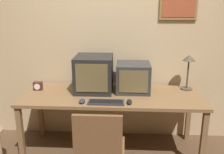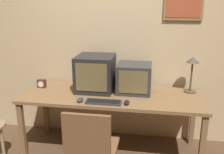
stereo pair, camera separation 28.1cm
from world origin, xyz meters
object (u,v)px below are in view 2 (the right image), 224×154
object	(u,v)px
monitor_right	(134,78)
desk_lamp	(192,66)
monitor_left	(96,73)
keyboard_main	(104,102)
mouse_near_keyboard	(127,102)
desk_clock	(42,84)
mouse_far_corner	(80,100)

from	to	relation	value
monitor_right	desk_lamp	xyz separation A→B (m)	(0.66, 0.09, 0.15)
monitor_left	keyboard_main	distance (m)	0.48
mouse_near_keyboard	desk_clock	size ratio (longest dim) A/B	1.06
monitor_right	keyboard_main	distance (m)	0.53
desk_clock	monitor_right	bearing A→B (deg)	1.82
mouse_near_keyboard	desk_clock	distance (m)	1.16
monitor_right	keyboard_main	size ratio (longest dim) A/B	1.02
desk_lamp	mouse_far_corner	bearing A→B (deg)	-157.52
mouse_near_keyboard	desk_lamp	xyz separation A→B (m)	(0.70, 0.49, 0.30)
keyboard_main	desk_clock	xyz separation A→B (m)	(-0.86, 0.38, 0.04)
desk_lamp	mouse_near_keyboard	bearing A→B (deg)	-145.06
desk_lamp	monitor_left	bearing A→B (deg)	-174.80
monitor_left	desk_clock	xyz separation A→B (m)	(-0.68, -0.02, -0.16)
keyboard_main	mouse_near_keyboard	size ratio (longest dim) A/B	3.49
keyboard_main	mouse_near_keyboard	bearing A→B (deg)	2.34
keyboard_main	desk_clock	distance (m)	0.94
mouse_near_keyboard	mouse_far_corner	world-z (taller)	mouse_near_keyboard
monitor_left	desk_clock	world-z (taller)	monitor_left
mouse_near_keyboard	desk_lamp	bearing A→B (deg)	34.94
monitor_left	mouse_near_keyboard	distance (m)	0.60
monitor_left	mouse_near_keyboard	size ratio (longest dim) A/B	4.04
monitor_right	desk_clock	world-z (taller)	monitor_right
monitor_left	monitor_right	size ratio (longest dim) A/B	1.13
keyboard_main	mouse_far_corner	xyz separation A→B (m)	(-0.26, 0.00, 0.01)
monitor_right	desk_clock	bearing A→B (deg)	-178.18
keyboard_main	mouse_far_corner	bearing A→B (deg)	179.21
keyboard_main	mouse_far_corner	distance (m)	0.26
keyboard_main	desk_lamp	size ratio (longest dim) A/B	0.90
mouse_near_keyboard	desk_clock	world-z (taller)	desk_clock
mouse_near_keyboard	keyboard_main	bearing A→B (deg)	-177.66
keyboard_main	desk_lamp	xyz separation A→B (m)	(0.95, 0.50, 0.31)
monitor_left	keyboard_main	xyz separation A→B (m)	(0.17, -0.40, -0.20)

